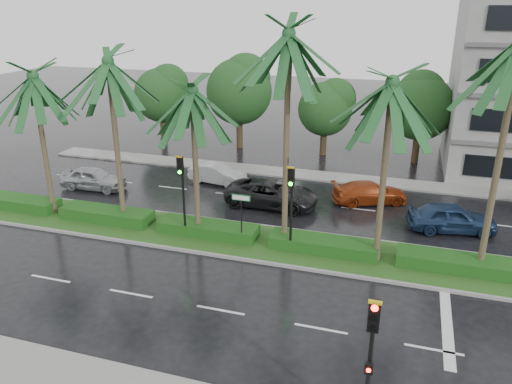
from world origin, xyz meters
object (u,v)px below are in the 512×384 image
(signal_median_left, at_px, (182,185))
(street_sign, at_px, (241,207))
(car_darkgrey, at_px, (272,194))
(car_red, at_px, (370,192))
(car_silver, at_px, (93,178))
(car_white, at_px, (218,174))
(signal_near, at_px, (370,361))
(car_blue, at_px, (452,218))

(signal_median_left, height_order, street_sign, signal_median_left)
(car_darkgrey, distance_m, car_red, 5.94)
(signal_median_left, bearing_deg, car_silver, 150.29)
(car_white, bearing_deg, car_silver, 123.88)
(signal_near, xyz_separation_m, car_red, (-1.50, 17.62, -1.85))
(car_silver, bearing_deg, signal_median_left, -122.21)
(car_white, bearing_deg, signal_near, -138.69)
(street_sign, relative_size, car_darkgrey, 0.47)
(signal_near, bearing_deg, street_sign, 125.34)
(car_silver, bearing_deg, car_blue, -92.11)
(car_blue, bearing_deg, car_darkgrey, 76.40)
(street_sign, height_order, car_red, street_sign)
(car_red, bearing_deg, car_darkgrey, 88.82)
(car_darkgrey, distance_m, car_blue, 10.01)
(street_sign, xyz_separation_m, car_white, (-4.50, 8.23, -1.48))
(signal_near, distance_m, car_darkgrey, 17.00)
(signal_median_left, relative_size, car_darkgrey, 0.79)
(car_silver, relative_size, car_darkgrey, 0.78)
(street_sign, xyz_separation_m, car_blue, (10.00, 4.98, -1.36))
(signal_median_left, distance_m, car_darkgrey, 6.82)
(signal_median_left, bearing_deg, signal_near, -44.09)
(signal_near, height_order, car_darkgrey, signal_near)
(signal_median_left, relative_size, car_silver, 1.02)
(signal_median_left, xyz_separation_m, street_sign, (3.00, 0.18, -0.87))
(car_silver, distance_m, car_darkgrey, 11.80)
(signal_near, xyz_separation_m, car_blue, (3.00, 14.85, -1.74))
(car_white, xyz_separation_m, car_blue, (14.50, -3.25, 0.12))
(street_sign, height_order, car_white, street_sign)
(street_sign, distance_m, car_silver, 12.81)
(car_red, bearing_deg, signal_near, 161.61)
(car_silver, height_order, car_darkgrey, car_darkgrey)
(car_white, bearing_deg, car_darkgrey, -112.13)
(signal_median_left, height_order, car_darkgrey, signal_median_left)
(signal_near, bearing_deg, car_blue, 78.58)
(car_silver, distance_m, car_white, 8.04)
(car_red, bearing_deg, car_silver, 76.35)
(signal_near, height_order, car_red, signal_near)
(car_darkgrey, xyz_separation_m, car_blue, (10.00, -0.55, 0.00))
(street_sign, height_order, car_darkgrey, street_sign)
(signal_median_left, relative_size, car_red, 0.97)
(signal_near, relative_size, street_sign, 1.68)
(car_white, bearing_deg, street_sign, -142.45)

